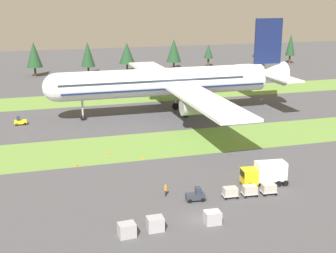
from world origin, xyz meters
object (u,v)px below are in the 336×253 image
(pushback_tractor, at_px, (20,121))
(taxiway_marker_2, at_px, (76,165))
(cargo_dolly_third, at_px, (269,188))
(taxiway_marker_3, at_px, (143,157))
(uld_container_0, at_px, (155,224))
(catering_truck, at_px, (265,173))
(uld_container_2, at_px, (213,217))
(cargo_dolly_second, at_px, (250,190))
(baggage_tug, at_px, (196,195))
(cargo_dolly_lead, at_px, (230,192))
(ground_crew_marshaller, at_px, (166,190))
(uld_container_1, at_px, (127,230))
(airliner, at_px, (171,81))
(taxiway_marker_0, at_px, (108,153))
(taxiway_marker_1, at_px, (236,142))

(pushback_tractor, xyz_separation_m, taxiway_marker_2, (8.90, -29.86, -0.50))
(cargo_dolly_third, distance_m, taxiway_marker_3, 24.33)
(uld_container_0, bearing_deg, taxiway_marker_2, 105.08)
(catering_truck, distance_m, uld_container_2, 15.37)
(uld_container_2, xyz_separation_m, taxiway_marker_3, (-2.55, 26.21, -0.57))
(catering_truck, bearing_deg, cargo_dolly_third, 168.71)
(cargo_dolly_second, distance_m, uld_container_2, 10.36)
(baggage_tug, distance_m, cargo_dolly_lead, 5.03)
(taxiway_marker_2, bearing_deg, cargo_dolly_third, -37.65)
(pushback_tractor, distance_m, ground_crew_marshaller, 49.79)
(uld_container_1, distance_m, taxiway_marker_2, 25.90)
(airliner, distance_m, uld_container_2, 56.87)
(cargo_dolly_third, xyz_separation_m, taxiway_marker_3, (-13.65, 20.13, -0.68))
(airliner, bearing_deg, ground_crew_marshaller, 162.25)
(airliner, height_order, taxiway_marker_3, airliner)
(cargo_dolly_lead, distance_m, taxiway_marker_0, 26.88)
(cargo_dolly_lead, distance_m, taxiway_marker_2, 27.20)
(cargo_dolly_third, height_order, uld_container_1, uld_container_1)
(ground_crew_marshaller, distance_m, taxiway_marker_0, 20.72)
(catering_truck, bearing_deg, airliner, 7.00)
(catering_truck, relative_size, uld_container_2, 3.58)
(baggage_tug, distance_m, cargo_dolly_third, 10.83)
(baggage_tug, height_order, uld_container_2, baggage_tug)
(cargo_dolly_third, height_order, catering_truck, catering_truck)
(pushback_tractor, xyz_separation_m, uld_container_1, (12.08, -55.56, 0.03))
(cargo_dolly_lead, relative_size, taxiway_marker_1, 4.53)
(taxiway_marker_0, relative_size, taxiway_marker_1, 1.36)
(cargo_dolly_third, relative_size, taxiway_marker_0, 3.32)
(taxiway_marker_2, bearing_deg, cargo_dolly_lead, -44.35)
(airliner, relative_size, ground_crew_marshaller, 41.78)
(airliner, relative_size, baggage_tug, 26.98)
(uld_container_0, bearing_deg, ground_crew_marshaller, 66.40)
(airliner, bearing_deg, baggage_tug, 167.15)
(ground_crew_marshaller, distance_m, uld_container_2, 10.25)
(cargo_dolly_lead, xyz_separation_m, taxiway_marker_0, (-13.32, 23.33, -0.57))
(ground_crew_marshaller, height_order, uld_container_1, ground_crew_marshaller)
(cargo_dolly_third, bearing_deg, uld_container_0, 111.86)
(airliner, bearing_deg, pushback_tractor, 90.00)
(airliner, xyz_separation_m, cargo_dolly_lead, (-6.28, -48.68, -7.00))
(baggage_tug, distance_m, uld_container_0, 10.10)
(cargo_dolly_lead, distance_m, ground_crew_marshaller, 9.12)
(cargo_dolly_third, height_order, pushback_tractor, pushback_tractor)
(cargo_dolly_second, bearing_deg, cargo_dolly_third, -90.00)
(taxiway_marker_1, bearing_deg, cargo_dolly_second, -110.22)
(cargo_dolly_third, distance_m, ground_crew_marshaller, 14.79)
(airliner, bearing_deg, taxiway_marker_0, 142.58)
(catering_truck, xyz_separation_m, ground_crew_marshaller, (-15.37, 0.37, -1.01))
(cargo_dolly_lead, bearing_deg, catering_truck, -63.04)
(cargo_dolly_second, relative_size, catering_truck, 0.32)
(ground_crew_marshaller, relative_size, taxiway_marker_1, 3.41)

